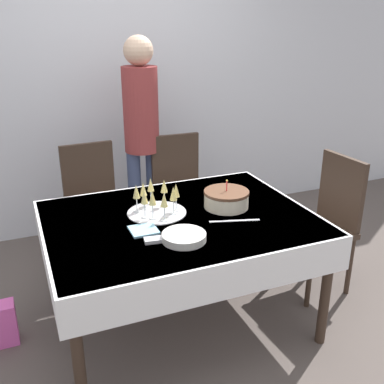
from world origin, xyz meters
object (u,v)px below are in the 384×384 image
(dining_chair_far_left, at_px, (94,202))
(birthday_cake, at_px, (226,199))
(dining_chair_far_right, at_px, (180,189))
(plate_stack_main, at_px, (184,237))
(dining_chair_right_end, at_px, (326,218))
(person_standing, at_px, (141,125))
(champagne_tray, at_px, (156,200))

(dining_chair_far_left, xyz_separation_m, birthday_cake, (0.68, -0.88, 0.25))
(dining_chair_far_left, distance_m, birthday_cake, 1.15)
(dining_chair_far_right, xyz_separation_m, plate_stack_main, (-0.44, -1.21, 0.22))
(dining_chair_far_left, xyz_separation_m, dining_chair_far_right, (0.71, 0.00, 0.00))
(dining_chair_right_end, distance_m, plate_stack_main, 1.25)
(dining_chair_far_left, bearing_deg, person_standing, 24.18)
(birthday_cake, bearing_deg, dining_chair_far_right, 88.51)
(dining_chair_far_left, relative_size, dining_chair_far_right, 1.00)
(plate_stack_main, height_order, person_standing, person_standing)
(dining_chair_right_end, distance_m, champagne_tray, 1.25)
(dining_chair_far_right, relative_size, birthday_cake, 3.46)
(person_standing, bearing_deg, birthday_cake, -78.52)
(dining_chair_right_end, height_order, plate_stack_main, dining_chair_right_end)
(dining_chair_right_end, distance_m, birthday_cake, 0.82)
(dining_chair_far_right, height_order, dining_chair_right_end, same)
(champagne_tray, bearing_deg, person_standing, 78.08)
(plate_stack_main, relative_size, person_standing, 0.14)
(person_standing, bearing_deg, dining_chair_right_end, -48.09)
(plate_stack_main, bearing_deg, dining_chair_right_end, 13.91)
(dining_chair_right_end, relative_size, birthday_cake, 3.46)
(plate_stack_main, bearing_deg, champagne_tray, 93.05)
(dining_chair_far_left, relative_size, person_standing, 0.56)
(plate_stack_main, bearing_deg, dining_chair_far_left, 102.63)
(dining_chair_far_left, relative_size, plate_stack_main, 4.08)
(champagne_tray, bearing_deg, dining_chair_far_left, 107.23)
(dining_chair_far_left, height_order, champagne_tray, dining_chair_far_left)
(dining_chair_right_end, distance_m, person_standing, 1.59)
(birthday_cake, xyz_separation_m, plate_stack_main, (-0.41, -0.32, -0.03))
(birthday_cake, xyz_separation_m, champagne_tray, (-0.43, 0.08, 0.03))
(dining_chair_far_right, distance_m, plate_stack_main, 1.30)
(birthday_cake, relative_size, plate_stack_main, 1.18)
(champagne_tray, bearing_deg, birthday_cake, -10.48)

